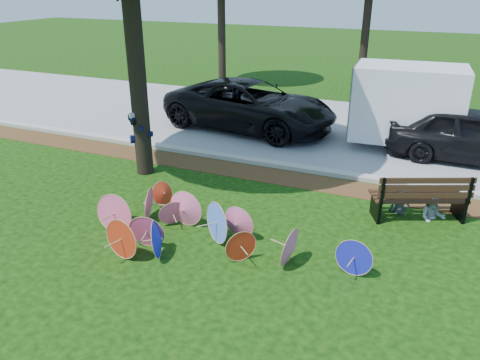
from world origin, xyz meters
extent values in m
plane|color=black|center=(0.00, 0.00, 0.00)|extent=(90.00, 90.00, 0.00)
cube|color=#472D16|center=(0.00, 4.50, 0.01)|extent=(90.00, 1.00, 0.01)
cube|color=#B7B5AD|center=(0.00, 5.20, 0.06)|extent=(90.00, 0.30, 0.12)
cube|color=gray|center=(0.00, 9.35, 0.01)|extent=(90.00, 8.00, 0.01)
cylinder|color=black|center=(-2.89, 3.40, 2.96)|extent=(0.44, 0.44, 5.92)
cone|color=red|center=(-1.36, 1.89, 0.29)|extent=(0.44, 0.65, 0.58)
cone|color=#527FFF|center=(0.51, 0.94, 0.42)|extent=(0.79, 0.65, 0.86)
cone|color=#F85890|center=(-1.36, 1.21, 0.35)|extent=(0.39, 0.71, 0.70)
cone|color=red|center=(1.16, 0.47, 0.31)|extent=(0.49, 0.51, 0.62)
cone|color=red|center=(-0.88, -0.27, 0.39)|extent=(0.80, 0.30, 0.79)
cone|color=pink|center=(0.81, 1.16, 0.35)|extent=(0.72, 0.28, 0.71)
cone|color=pink|center=(-0.42, 1.20, 0.39)|extent=(0.79, 0.17, 0.78)
cone|color=#F85890|center=(-0.67, 0.20, 0.36)|extent=(0.75, 0.36, 0.73)
cone|color=pink|center=(2.09, 0.68, 0.37)|extent=(0.29, 0.76, 0.75)
cone|color=#1D21C4|center=(3.17, 0.87, 0.34)|extent=(0.70, 0.23, 0.69)
cone|color=#F85890|center=(-0.70, 1.16, 0.30)|extent=(0.59, 0.61, 0.60)
cone|color=#1D21C4|center=(-0.28, -0.01, 0.36)|extent=(0.48, 0.75, 0.73)
cone|color=#7616A4|center=(-1.93, 0.81, 0.30)|extent=(0.59, 0.27, 0.59)
cone|color=#F85890|center=(-1.62, 0.48, 0.42)|extent=(0.85, 0.25, 0.85)
imported|color=black|center=(-1.80, 8.21, 0.82)|extent=(6.25, 3.52, 1.65)
imported|color=black|center=(5.11, 7.78, 0.77)|extent=(4.55, 1.91, 1.54)
cube|color=white|center=(3.26, 8.29, 1.39)|extent=(3.24, 2.17, 2.79)
imported|color=#37404C|center=(3.67, 3.62, 0.61)|extent=(0.47, 0.34, 1.21)
imported|color=#B4B6BE|center=(4.37, 3.62, 0.55)|extent=(0.59, 0.48, 1.10)
cylinder|color=black|center=(-5.80, 14.46, 2.50)|extent=(0.36, 0.36, 5.00)
cylinder|color=black|center=(0.62, 15.95, 2.50)|extent=(0.36, 0.36, 5.00)
camera|label=1|loc=(4.08, -6.33, 4.82)|focal=35.00mm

